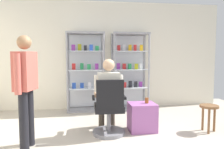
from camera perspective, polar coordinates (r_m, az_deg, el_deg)
back_wall at (r=5.62m, az=-1.42°, el=5.04°), size 6.00×0.10×2.70m
display_cabinet_left at (r=5.36m, az=-6.98°, el=0.90°), size 0.90×0.45×1.90m
display_cabinet_right at (r=5.49m, az=4.59°, el=1.02°), size 0.90×0.45×1.90m
office_chair at (r=3.71m, az=-0.77°, el=-9.88°), size 0.57×0.56×0.96m
seated_shopkeeper at (r=3.80m, az=-1.02°, el=-4.60°), size 0.49×0.57×1.29m
storage_crate at (r=4.00m, az=7.87°, el=-10.96°), size 0.47×0.41×0.50m
tea_glass at (r=3.96m, az=9.09°, el=-6.74°), size 0.06×0.06×0.10m
standing_customer at (r=3.35m, az=-21.73°, el=-2.41°), size 0.29×0.51×1.63m
wooden_stool at (r=4.23m, az=24.08°, el=-8.68°), size 0.32×0.32×0.48m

